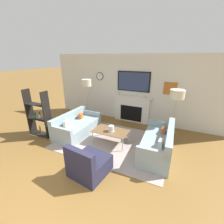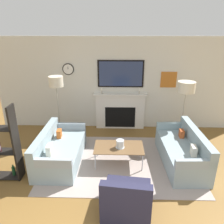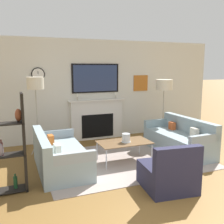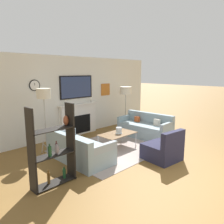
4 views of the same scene
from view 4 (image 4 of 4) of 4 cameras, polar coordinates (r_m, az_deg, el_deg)
The scene contains 11 objects.
ground_plane at distance 5.17m, azimuth 27.19°, elevation -15.82°, with size 60.00×60.00×0.00m, color brown.
fireplace_wall at distance 7.72m, azimuth -9.30°, elevation 3.23°, with size 7.34×0.28×2.70m.
area_rug at distance 6.56m, azimuth 1.31°, elevation -8.98°, with size 3.42×2.38×0.01m.
couch_left at distance 5.59m, azimuth -8.72°, elevation -9.80°, with size 0.89×1.76×0.73m.
couch_right at distance 7.52m, azimuth 8.68°, elevation -4.26°, with size 0.84×1.82×0.80m.
armchair at distance 5.69m, azimuth 13.22°, elevation -9.64°, with size 0.86×0.88×0.80m.
coffee_table at distance 6.37m, azimuth 1.48°, elevation -5.84°, with size 1.10×0.63×0.42m.
hurricane_candle at distance 6.35m, azimuth 1.80°, elevation -4.93°, with size 0.20×0.20×0.18m.
floor_lamp_left at distance 6.10m, azimuth -17.43°, elevation 4.36°, with size 0.37×0.37×1.76m.
floor_lamp_right at distance 8.21m, azimuth 3.61°, elevation 5.53°, with size 0.44×0.44×1.65m.
shelf_unit at distance 4.41m, azimuth -15.05°, elevation -9.11°, with size 0.88×0.28×1.58m.
Camera 4 is at (-4.51, -1.25, 2.19)m, focal length 35.00 mm.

